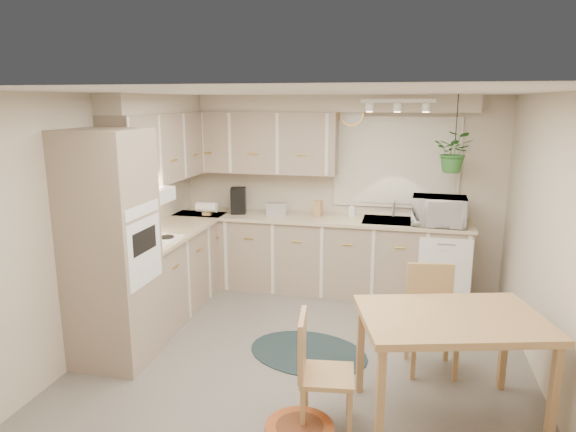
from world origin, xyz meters
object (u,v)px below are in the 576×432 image
object	(u,v)px
dining_table	(449,367)
chair_back	(432,321)
microwave	(439,208)
chair_left	(327,372)
braided_rug	(308,352)

from	to	relation	value
dining_table	chair_back	distance (m)	0.70
chair_back	microwave	world-z (taller)	microwave
dining_table	chair_left	xyz separation A→B (m)	(-0.86, -0.31, 0.02)
chair_back	braided_rug	bearing A→B (deg)	-11.24
dining_table	microwave	bearing A→B (deg)	89.80
braided_rug	microwave	world-z (taller)	microwave
chair_back	dining_table	bearing A→B (deg)	89.09
chair_left	microwave	distance (m)	2.86
braided_rug	dining_table	bearing A→B (deg)	-32.03
chair_left	chair_back	xyz separation A→B (m)	(0.77, 1.00, 0.03)
dining_table	braided_rug	world-z (taller)	dining_table
chair_left	chair_back	distance (m)	1.26
chair_back	chair_left	bearing A→B (deg)	44.25
dining_table	chair_back	size ratio (longest dim) A/B	1.41
chair_left	chair_back	world-z (taller)	chair_back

